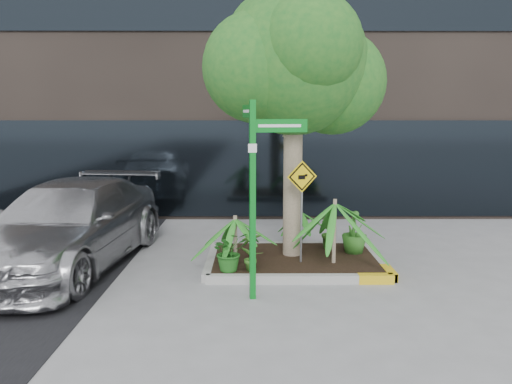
{
  "coord_description": "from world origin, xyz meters",
  "views": [
    {
      "loc": [
        -0.58,
        -8.96,
        2.84
      ],
      "look_at": [
        -0.54,
        0.2,
        1.42
      ],
      "focal_mm": 35.0,
      "sensor_mm": 36.0,
      "label": 1
    }
  ],
  "objects_px": {
    "parked_car": "(70,224)",
    "street_sign_post": "(256,178)",
    "tree": "(294,63)",
    "cattle_sign": "(302,194)"
  },
  "relations": [
    {
      "from": "parked_car",
      "to": "cattle_sign",
      "type": "bearing_deg",
      "value": 2.76
    },
    {
      "from": "tree",
      "to": "parked_car",
      "type": "xyz_separation_m",
      "value": [
        -4.23,
        -0.23,
        -3.0
      ]
    },
    {
      "from": "parked_car",
      "to": "street_sign_post",
      "type": "distance_m",
      "value": 4.06
    },
    {
      "from": "tree",
      "to": "cattle_sign",
      "type": "relative_size",
      "value": 2.76
    },
    {
      "from": "cattle_sign",
      "to": "street_sign_post",
      "type": "bearing_deg",
      "value": -139.28
    },
    {
      "from": "tree",
      "to": "parked_car",
      "type": "bearing_deg",
      "value": -176.91
    },
    {
      "from": "tree",
      "to": "street_sign_post",
      "type": "distance_m",
      "value": 2.8
    },
    {
      "from": "tree",
      "to": "cattle_sign",
      "type": "bearing_deg",
      "value": -76.87
    },
    {
      "from": "parked_car",
      "to": "cattle_sign",
      "type": "relative_size",
      "value": 2.91
    },
    {
      "from": "tree",
      "to": "street_sign_post",
      "type": "relative_size",
      "value": 1.7
    }
  ]
}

